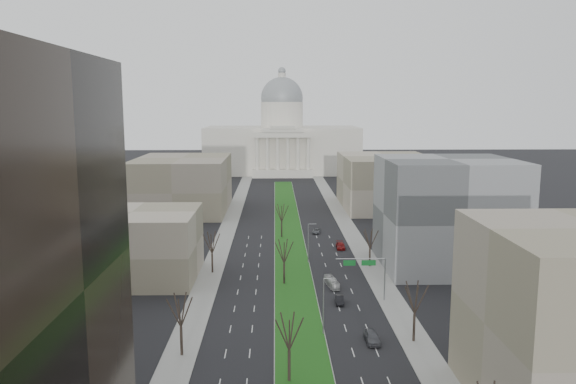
{
  "coord_description": "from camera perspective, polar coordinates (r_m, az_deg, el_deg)",
  "views": [
    {
      "loc": [
        -3.74,
        -28.13,
        35.58
      ],
      "look_at": [
        -0.5,
        110.78,
        13.94
      ],
      "focal_mm": 35.0,
      "sensor_mm": 36.0,
      "label": 1
    }
  ],
  "objects": [
    {
      "name": "sidewalk_left",
      "position": [
        128.88,
        -7.47,
        -7.21
      ],
      "size": [
        5.0,
        330.0,
        0.15
      ],
      "primitive_type": "cube",
      "color": "gray",
      "rests_on": "ground"
    },
    {
      "name": "building_grey_right",
      "position": [
        128.11,
        15.83,
        -2.09
      ],
      "size": [
        28.0,
        26.0,
        24.0
      ],
      "primitive_type": "cube",
      "color": "#595B5E",
      "rests_on": "ground"
    },
    {
      "name": "tree_right_far",
      "position": [
        125.35,
        8.35,
        -4.64
      ],
      "size": [
        5.04,
        5.04,
        9.07
      ],
      "color": "black",
      "rests_on": "ground"
    },
    {
      "name": "tree_median_b",
      "position": [
        111.85,
        -0.4,
        -5.95
      ],
      "size": [
        5.4,
        5.4,
        9.72
      ],
      "color": "black",
      "rests_on": "ground"
    },
    {
      "name": "ground",
      "position": [
        152.39,
        0.11,
        -4.65
      ],
      "size": [
        600.0,
        600.0,
        0.0
      ],
      "primitive_type": "plane",
      "color": "black",
      "rests_on": "ground"
    },
    {
      "name": "building_far_right",
      "position": [
        198.76,
        9.92,
        1.04
      ],
      "size": [
        30.0,
        40.0,
        18.0
      ],
      "primitive_type": "cube",
      "color": "gray",
      "rests_on": "ground"
    },
    {
      "name": "box_van",
      "position": [
        112.45,
        4.46,
        -9.13
      ],
      "size": [
        2.61,
        6.68,
        1.81
      ],
      "primitive_type": "imported",
      "rotation": [
        0.0,
        0.0,
        0.17
      ],
      "color": "silver",
      "rests_on": "ground"
    },
    {
      "name": "car_black",
      "position": [
        103.68,
        5.26,
        -10.85
      ],
      "size": [
        1.72,
        4.26,
        1.38
      ],
      "primitive_type": "imported",
      "rotation": [
        0.0,
        0.0,
        -0.06
      ],
      "color": "black",
      "rests_on": "ground"
    },
    {
      "name": "tree_median_a",
      "position": [
        73.9,
        0.12,
        -13.9
      ],
      "size": [
        5.4,
        5.4,
        9.72
      ],
      "color": "black",
      "rests_on": "ground"
    },
    {
      "name": "tree_median_c",
      "position": [
        150.87,
        -0.65,
        -2.07
      ],
      "size": [
        5.4,
        5.4,
        9.72
      ],
      "color": "black",
      "rests_on": "ground"
    },
    {
      "name": "building_far_left",
      "position": [
        192.55,
        -10.67,
        0.77
      ],
      "size": [
        30.0,
        40.0,
        18.0
      ],
      "primitive_type": "cube",
      "color": "gray",
      "rests_on": "ground"
    },
    {
      "name": "car_grey_far",
      "position": [
        157.68,
        2.89,
        -3.97
      ],
      "size": [
        2.74,
        4.7,
        1.23
      ],
      "primitive_type": "imported",
      "rotation": [
        0.0,
        0.0,
        -0.17
      ],
      "color": "#52555A",
      "rests_on": "ground"
    },
    {
      "name": "tree_left_far",
      "position": [
        120.38,
        -7.74,
        -5.04
      ],
      "size": [
        5.28,
        5.28,
        9.5
      ],
      "color": "black",
      "rests_on": "ground"
    },
    {
      "name": "capitol",
      "position": [
        298.36,
        -0.62,
        5.15
      ],
      "size": [
        80.0,
        46.0,
        55.0
      ],
      "color": "beige",
      "rests_on": "ground"
    },
    {
      "name": "median",
      "position": [
        151.38,
        0.12,
        -4.7
      ],
      "size": [
        8.0,
        222.03,
        0.2
      ],
      "color": "#999993",
      "rests_on": "ground"
    },
    {
      "name": "car_grey_near",
      "position": [
        88.51,
        8.52,
        -14.35
      ],
      "size": [
        2.13,
        5.05,
        1.71
      ],
      "primitive_type": "imported",
      "rotation": [
        0.0,
        0.0,
        0.02
      ],
      "color": "#47484E",
      "rests_on": "ground"
    },
    {
      "name": "tree_right_mid",
      "position": [
        87.56,
        12.79,
        -10.32
      ],
      "size": [
        5.52,
        5.52,
        9.94
      ],
      "color": "black",
      "rests_on": "ground"
    },
    {
      "name": "streetlamp_median_c",
      "position": [
        127.14,
        2.1,
        -5.16
      ],
      "size": [
        1.9,
        0.2,
        9.16
      ],
      "color": "gray",
      "rests_on": "ground"
    },
    {
      "name": "streetlamp_median_b",
      "position": [
        88.96,
        3.66,
        -11.4
      ],
      "size": [
        1.9,
        0.2,
        9.16
      ],
      "color": "gray",
      "rests_on": "ground"
    },
    {
      "name": "car_red",
      "position": [
        141.37,
        5.35,
        -5.45
      ],
      "size": [
        2.27,
        5.28,
        1.51
      ],
      "primitive_type": "imported",
      "rotation": [
        0.0,
        0.0,
        -0.03
      ],
      "color": "maroon",
      "rests_on": "ground"
    },
    {
      "name": "building_beige_left",
      "position": [
        120.29,
        -15.44,
        -5.22
      ],
      "size": [
        26.0,
        22.0,
        14.0
      ],
      "primitive_type": "cube",
      "color": "gray",
      "rests_on": "ground"
    },
    {
      "name": "mast_arm_signs",
      "position": [
        103.92,
        8.34,
        -7.72
      ],
      "size": [
        9.12,
        0.24,
        8.09
      ],
      "color": "gray",
      "rests_on": "ground"
    },
    {
      "name": "sidewalk_right",
      "position": [
        129.89,
        8.19,
        -7.1
      ],
      "size": [
        5.0,
        330.0,
        0.15
      ],
      "primitive_type": "cube",
      "color": "gray",
      "rests_on": "ground"
    },
    {
      "name": "tree_left_mid",
      "position": [
        82.42,
        -10.87,
        -11.6
      ],
      "size": [
        5.4,
        5.4,
        9.72
      ],
      "color": "black",
      "rests_on": "ground"
    }
  ]
}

